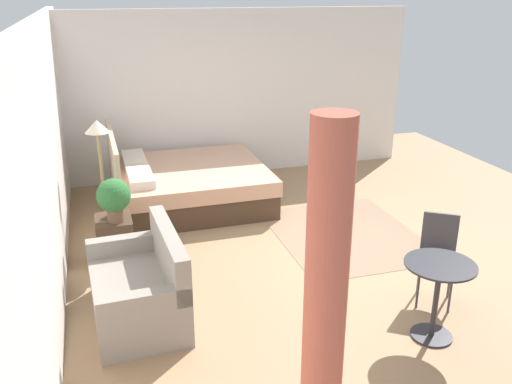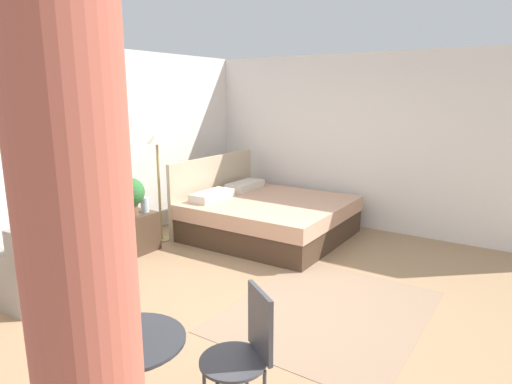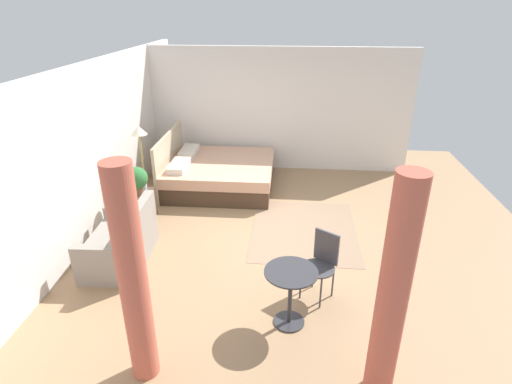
% 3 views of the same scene
% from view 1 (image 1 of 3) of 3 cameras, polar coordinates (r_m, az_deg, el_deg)
% --- Properties ---
extents(ground_plane, '(9.30, 8.82, 0.02)m').
position_cam_1_polar(ground_plane, '(6.84, 5.55, -5.79)').
color(ground_plane, '#9E7A56').
extents(wall_back, '(9.30, 0.12, 2.70)m').
position_cam_1_polar(wall_back, '(5.92, -21.07, 2.83)').
color(wall_back, silver).
rests_on(wall_back, ground).
extents(wall_right, '(0.12, 5.82, 2.70)m').
position_cam_1_polar(wall_right, '(9.28, -1.57, 10.19)').
color(wall_right, silver).
rests_on(wall_right, ground).
extents(area_rug, '(2.13, 1.76, 0.01)m').
position_cam_1_polar(area_rug, '(7.24, 9.29, -4.33)').
color(area_rug, '#93755B').
rests_on(area_rug, ground).
extents(bed, '(2.05, 2.18, 1.13)m').
position_cam_1_polar(bed, '(8.10, -7.25, 0.81)').
color(bed, '#473323').
rests_on(bed, ground).
extents(couch, '(1.35, 0.87, 0.87)m').
position_cam_1_polar(couch, '(5.45, -11.78, -9.86)').
color(couch, gray).
rests_on(couch, ground).
extents(nightstand, '(0.48, 0.41, 0.53)m').
position_cam_1_polar(nightstand, '(6.60, -14.39, -4.77)').
color(nightstand, '#473323').
rests_on(nightstand, ground).
extents(potted_plant, '(0.38, 0.38, 0.50)m').
position_cam_1_polar(potted_plant, '(6.30, -14.53, -0.52)').
color(potted_plant, brown).
rests_on(potted_plant, nightstand).
extents(vase, '(0.11, 0.11, 0.20)m').
position_cam_1_polar(vase, '(6.57, -14.30, -1.41)').
color(vase, silver).
rests_on(vase, nightstand).
extents(floor_lamp, '(0.28, 0.28, 1.56)m').
position_cam_1_polar(floor_lamp, '(6.75, -15.96, 4.53)').
color(floor_lamp, '#99844C').
rests_on(floor_lamp, ground).
extents(balcony_table, '(0.63, 0.63, 0.75)m').
position_cam_1_polar(balcony_table, '(5.19, 18.30, -9.30)').
color(balcony_table, '#2D2D33').
rests_on(balcony_table, ground).
extents(cafe_chair_near_window, '(0.60, 0.60, 0.90)m').
position_cam_1_polar(cafe_chair_near_window, '(5.81, 18.33, -5.77)').
color(cafe_chair_near_window, '#3F3F44').
rests_on(cafe_chair_near_window, ground).
extents(curtain_right, '(0.28, 0.28, 2.35)m').
position_cam_1_polar(curtain_right, '(3.55, 7.22, -10.73)').
color(curtain_right, '#C15B47').
rests_on(curtain_right, ground).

